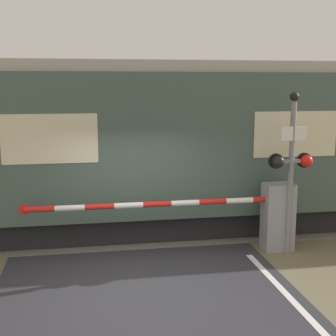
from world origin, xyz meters
TOP-DOWN VIEW (x-y plane):
  - ground_plane at (0.00, 0.00)m, footprint 80.00×80.00m
  - track_bed at (0.00, 3.30)m, footprint 36.00×3.20m
  - train at (3.46, 3.30)m, footprint 18.39×3.03m
  - crossing_barrier at (2.57, 1.29)m, footprint 5.41×0.44m
  - signal_post at (3.06, 1.05)m, footprint 0.89×0.26m

SIDE VIEW (x-z plane):
  - ground_plane at x=0.00m, z-range 0.00..0.00m
  - track_bed at x=0.00m, z-range -0.04..0.09m
  - crossing_barrier at x=2.57m, z-range 0.06..1.45m
  - signal_post at x=3.06m, z-range 0.22..3.46m
  - train at x=3.46m, z-range 0.05..3.90m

